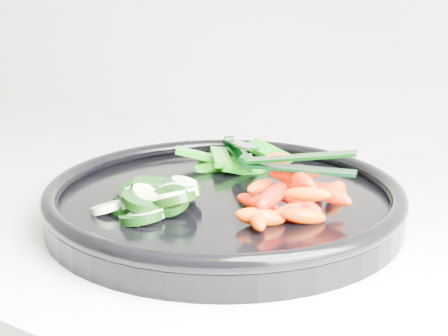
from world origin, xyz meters
The scene contains 6 objects.
veggie_tray centered at (0.66, 1.65, 0.95)m, with size 0.40×0.40×0.04m.
cucumber_pile centered at (0.61, 1.59, 0.96)m, with size 0.12×0.12×0.04m.
carrot_pile centered at (0.74, 1.65, 0.97)m, with size 0.12×0.17×0.05m.
pepper_pile centered at (0.61, 1.75, 0.96)m, with size 0.13×0.10×0.04m.
tong_carrot centered at (0.74, 1.65, 1.00)m, with size 0.11×0.05×0.02m.
tong_pepper centered at (0.62, 1.74, 0.98)m, with size 0.09×0.09×0.02m.
Camera 1 is at (0.99, 1.13, 1.17)m, focal length 50.00 mm.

